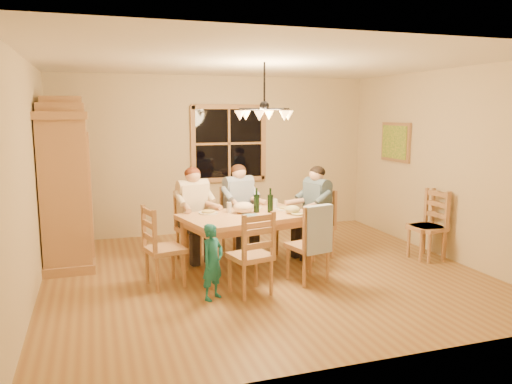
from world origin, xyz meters
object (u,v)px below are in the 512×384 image
object	(u,v)px
chandelier	(264,113)
adult_slate_man	(316,200)
chair_end_right	(315,237)
dining_table	(247,222)
chair_far_right	(239,233)
chair_far_left	(194,239)
chair_spare_front	(427,238)
adult_plaid_man	(239,198)
wine_bottle_a	(257,200)
chair_near_left	(250,269)
wine_bottle_b	(270,200)
child	(213,262)
chair_spare_back	(426,238)
armoire	(67,188)
adult_woman	(193,202)
chair_near_right	(308,258)

from	to	relation	value
chandelier	adult_slate_man	size ratio (longest dim) A/B	0.88
chair_end_right	adult_slate_man	xyz separation A→B (m)	(0.00, -0.00, 0.54)
dining_table	chair_far_right	bearing A→B (deg)	80.87
chair_far_left	chair_spare_front	distance (m)	3.34
adult_plaid_man	wine_bottle_a	xyz separation A→B (m)	(0.02, -0.76, 0.08)
chair_near_left	wine_bottle_b	size ratio (longest dim) A/B	3.00
chair_spare_front	chair_near_left	bearing A→B (deg)	86.73
chandelier	child	size ratio (longest dim) A/B	0.89
chair_near_left	chair_spare_front	world-z (taller)	same
wine_bottle_b	chair_end_right	bearing A→B (deg)	16.96
chair_far_right	chair_spare_back	world-z (taller)	same
chair_end_right	adult_slate_man	distance (m)	0.54
chair_near_left	adult_slate_man	world-z (taller)	adult_slate_man
armoire	adult_woman	xyz separation A→B (m)	(1.67, -0.46, -0.22)
wine_bottle_b	chair_spare_back	world-z (taller)	wine_bottle_b
chandelier	chair_spare_front	xyz separation A→B (m)	(2.45, -0.09, -1.77)
chair_near_left	chair_near_right	distance (m)	0.83
armoire	chair_far_left	distance (m)	1.89
chair_far_left	chair_spare_back	world-z (taller)	same
adult_woman	chair_spare_back	size ratio (longest dim) A/B	0.88
adult_woman	chair_spare_back	xyz separation A→B (m)	(3.20, -0.94, -0.54)
chandelier	armoire	xyz separation A→B (m)	(-2.42, 1.33, -1.02)
dining_table	chair_near_right	distance (m)	0.95
dining_table	adult_plaid_man	distance (m)	0.87
armoire	chair_near_right	world-z (taller)	armoire
wine_bottle_a	chair_spare_back	distance (m)	2.56
adult_woman	wine_bottle_b	xyz separation A→B (m)	(0.92, -0.64, 0.08)
chair_near_left	armoire	bearing A→B (deg)	122.46
chair_spare_front	chandelier	bearing A→B (deg)	73.47
chair_far_right	chair_end_right	distance (m)	1.14
adult_slate_man	chair_spare_back	size ratio (longest dim) A/B	0.88
chair_near_right	chair_spare_front	world-z (taller)	same
wine_bottle_b	chair_far_left	bearing A→B (deg)	145.06
chair_spare_back	adult_plaid_man	bearing A→B (deg)	73.76
chandelier	adult_woman	bearing A→B (deg)	130.71
adult_slate_man	wine_bottle_b	world-z (taller)	adult_slate_man
adult_woman	wine_bottle_a	xyz separation A→B (m)	(0.74, -0.59, 0.08)
wine_bottle_b	chair_spare_back	size ratio (longest dim) A/B	0.33
chair_far_right	adult_plaid_man	world-z (taller)	adult_plaid_man
chair_far_right	chair_near_right	size ratio (longest dim) A/B	1.00
wine_bottle_a	child	bearing A→B (deg)	-131.11
chair_far_left	chair_end_right	size ratio (longest dim) A/B	1.00
adult_woman	chair_spare_front	xyz separation A→B (m)	(3.20, -0.96, -0.54)
chair_end_right	adult_slate_man	world-z (taller)	adult_slate_man
wine_bottle_a	armoire	bearing A→B (deg)	156.50
chair_far_left	chair_spare_back	size ratio (longest dim) A/B	1.00
chandelier	chair_near_right	distance (m)	1.88
adult_woman	wine_bottle_a	distance (m)	0.95
wine_bottle_b	child	world-z (taller)	wine_bottle_b
chair_near_right	adult_plaid_man	size ratio (longest dim) A/B	1.13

